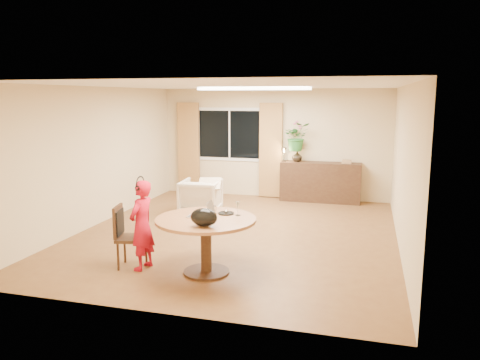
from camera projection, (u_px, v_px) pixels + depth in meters
The scene contains 24 objects.
floor at pixel (237, 233), 8.37m from camera, with size 6.50×6.50×0.00m, color brown.
ceiling at pixel (237, 85), 7.91m from camera, with size 6.50×6.50×0.00m, color white.
wall_back at pixel (274, 144), 11.23m from camera, with size 5.50×5.50×0.00m, color #D1B988.
wall_left at pixel (98, 156), 8.86m from camera, with size 6.50×6.50×0.00m, color #D1B988.
wall_right at pixel (403, 168), 7.42m from camera, with size 6.50×6.50×0.00m, color #D1B988.
window at pixel (230, 134), 11.46m from camera, with size 1.70×0.03×1.30m.
curtain_left at pixel (189, 148), 11.73m from camera, with size 0.55×0.08×2.25m, color brown.
curtain_right at pixel (271, 150), 11.18m from camera, with size 0.55×0.08×2.25m, color brown.
ceiling_panel at pixel (254, 89), 9.06m from camera, with size 2.20×0.35×0.05m, color white.
dining_table at pixel (206, 230), 6.39m from camera, with size 1.38×1.38×0.78m.
dining_chair at pixel (132, 236), 6.66m from camera, with size 0.43×0.39×0.90m, color #311A10, non-canonical shape.
child at pixel (142, 225), 6.55m from camera, with size 0.31×0.46×1.27m, color red.
laptop at pixel (200, 209), 6.41m from camera, with size 0.35×0.23×0.23m, color #B7B7BC, non-canonical shape.
tumbler at pixel (214, 210), 6.60m from camera, with size 0.08×0.08×0.11m, color white, non-canonical shape.
wine_glass at pixel (238, 208), 6.48m from camera, with size 0.07×0.07×0.20m, color white, non-canonical shape.
pot_lid at pixel (226, 213), 6.58m from camera, with size 0.22×0.22×0.04m, color white, non-canonical shape.
handbag at pixel (204, 217), 5.93m from camera, with size 0.36×0.21×0.24m, color black, non-canonical shape.
armchair at pixel (201, 197), 9.68m from camera, with size 0.78×0.80×0.73m, color beige.
throw at pixel (210, 180), 9.52m from camera, with size 0.45×0.55×0.03m, color beige, non-canonical shape.
sideboard at pixel (320, 182), 10.84m from camera, with size 1.84×0.45×0.92m, color #311A10.
vase at pixel (297, 156), 10.89m from camera, with size 0.24×0.24×0.25m, color black.
bouquet at pixel (297, 137), 10.81m from camera, with size 0.59×0.51×0.66m, color #366626.
book_stack at pixel (347, 161), 10.60m from camera, with size 0.22×0.16×0.09m, color #97654D, non-canonical shape.
desk_lamp at pixel (284, 154), 10.91m from camera, with size 0.14×0.14×0.34m, color black, non-canonical shape.
Camera 1 is at (2.19, -7.77, 2.41)m, focal length 35.00 mm.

